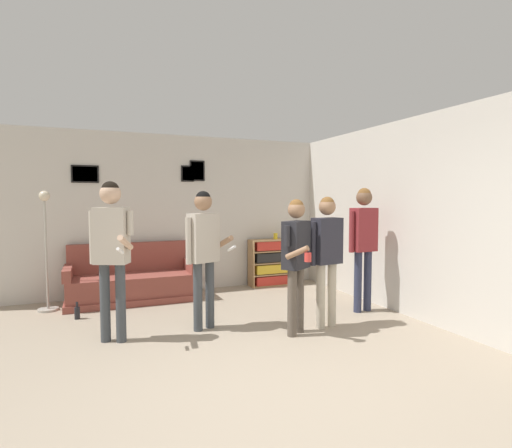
{
  "coord_description": "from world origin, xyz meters",
  "views": [
    {
      "loc": [
        -1.42,
        -2.73,
        1.61
      ],
      "look_at": [
        0.55,
        2.08,
        1.28
      ],
      "focal_mm": 28.0,
      "sensor_mm": 36.0,
      "label": 1
    }
  ],
  "objects_px": {
    "floor_lamp": "(46,247)",
    "person_spectator_far_right": "(364,235)",
    "person_watcher_holding_cup": "(296,252)",
    "bottle_on_floor": "(77,312)",
    "couch": "(132,282)",
    "bookshelf": "(272,262)",
    "drinking_cup": "(276,236)",
    "person_player_foreground_center": "(204,245)",
    "person_spectator_near_bookshelf": "(327,248)",
    "person_player_foreground_left": "(111,242)"
  },
  "relations": [
    {
      "from": "floor_lamp",
      "to": "person_spectator_far_right",
      "type": "distance_m",
      "value": 4.53
    },
    {
      "from": "bottle_on_floor",
      "to": "person_watcher_holding_cup",
      "type": "bearing_deg",
      "value": -33.98
    },
    {
      "from": "bookshelf",
      "to": "person_player_foreground_left",
      "type": "height_order",
      "value": "person_player_foreground_left"
    },
    {
      "from": "bottle_on_floor",
      "to": "drinking_cup",
      "type": "relative_size",
      "value": 2.05
    },
    {
      "from": "person_watcher_holding_cup",
      "to": "bottle_on_floor",
      "type": "relative_size",
      "value": 6.91
    },
    {
      "from": "person_spectator_far_right",
      "to": "bottle_on_floor",
      "type": "relative_size",
      "value": 7.59
    },
    {
      "from": "bookshelf",
      "to": "person_player_foreground_left",
      "type": "relative_size",
      "value": 0.48
    },
    {
      "from": "couch",
      "to": "bookshelf",
      "type": "xyz_separation_m",
      "value": [
        2.51,
        0.2,
        0.13
      ]
    },
    {
      "from": "person_player_foreground_center",
      "to": "person_spectator_near_bookshelf",
      "type": "bearing_deg",
      "value": -19.19
    },
    {
      "from": "bookshelf",
      "to": "person_watcher_holding_cup",
      "type": "xyz_separation_m",
      "value": [
        -0.86,
        -2.57,
        0.55
      ]
    },
    {
      "from": "couch",
      "to": "person_player_foreground_center",
      "type": "bearing_deg",
      "value": -68.86
    },
    {
      "from": "person_player_foreground_center",
      "to": "person_watcher_holding_cup",
      "type": "distance_m",
      "value": 1.13
    },
    {
      "from": "person_spectator_near_bookshelf",
      "to": "drinking_cup",
      "type": "relative_size",
      "value": 14.44
    },
    {
      "from": "bookshelf",
      "to": "drinking_cup",
      "type": "height_order",
      "value": "drinking_cup"
    },
    {
      "from": "person_player_foreground_left",
      "to": "bookshelf",
      "type": "bearing_deg",
      "value": 34.95
    },
    {
      "from": "bottle_on_floor",
      "to": "floor_lamp",
      "type": "bearing_deg",
      "value": 123.55
    },
    {
      "from": "bookshelf",
      "to": "drinking_cup",
      "type": "relative_size",
      "value": 7.57
    },
    {
      "from": "person_watcher_holding_cup",
      "to": "bookshelf",
      "type": "bearing_deg",
      "value": 71.52
    },
    {
      "from": "bookshelf",
      "to": "drinking_cup",
      "type": "xyz_separation_m",
      "value": [
        0.08,
        -0.0,
        0.49
      ]
    },
    {
      "from": "couch",
      "to": "person_watcher_holding_cup",
      "type": "relative_size",
      "value": 1.22
    },
    {
      "from": "bottle_on_floor",
      "to": "couch",
      "type": "bearing_deg",
      "value": 43.46
    },
    {
      "from": "person_player_foreground_center",
      "to": "drinking_cup",
      "type": "distance_m",
      "value": 2.75
    },
    {
      "from": "couch",
      "to": "person_spectator_far_right",
      "type": "distance_m",
      "value": 3.62
    },
    {
      "from": "person_player_foreground_center",
      "to": "drinking_cup",
      "type": "xyz_separation_m",
      "value": [
        1.9,
        1.98,
        -0.14
      ]
    },
    {
      "from": "bookshelf",
      "to": "person_spectator_near_bookshelf",
      "type": "height_order",
      "value": "person_spectator_near_bookshelf"
    },
    {
      "from": "person_spectator_near_bookshelf",
      "to": "drinking_cup",
      "type": "height_order",
      "value": "person_spectator_near_bookshelf"
    },
    {
      "from": "bookshelf",
      "to": "person_spectator_far_right",
      "type": "relative_size",
      "value": 0.49
    },
    {
      "from": "person_player_foreground_center",
      "to": "couch",
      "type": "bearing_deg",
      "value": 111.14
    },
    {
      "from": "person_spectator_near_bookshelf",
      "to": "person_player_foreground_center",
      "type": "bearing_deg",
      "value": 160.81
    },
    {
      "from": "person_watcher_holding_cup",
      "to": "drinking_cup",
      "type": "distance_m",
      "value": 2.74
    },
    {
      "from": "person_watcher_holding_cup",
      "to": "bottle_on_floor",
      "type": "distance_m",
      "value": 3.06
    },
    {
      "from": "floor_lamp",
      "to": "drinking_cup",
      "type": "distance_m",
      "value": 3.79
    },
    {
      "from": "person_player_foreground_left",
      "to": "person_spectator_far_right",
      "type": "relative_size",
      "value": 1.02
    },
    {
      "from": "bookshelf",
      "to": "couch",
      "type": "bearing_deg",
      "value": -175.53
    },
    {
      "from": "person_watcher_holding_cup",
      "to": "person_spectator_near_bookshelf",
      "type": "xyz_separation_m",
      "value": [
        0.48,
        0.09,
        0.02
      ]
    },
    {
      "from": "person_player_foreground_center",
      "to": "person_spectator_far_right",
      "type": "xyz_separation_m",
      "value": [
        2.3,
        -0.1,
        0.04
      ]
    },
    {
      "from": "person_player_foreground_center",
      "to": "person_spectator_near_bookshelf",
      "type": "distance_m",
      "value": 1.52
    },
    {
      "from": "person_spectator_near_bookshelf",
      "to": "person_spectator_far_right",
      "type": "distance_m",
      "value": 0.96
    },
    {
      "from": "person_player_foreground_left",
      "to": "bottle_on_floor",
      "type": "height_order",
      "value": "person_player_foreground_left"
    },
    {
      "from": "person_watcher_holding_cup",
      "to": "bottle_on_floor",
      "type": "bearing_deg",
      "value": 146.02
    },
    {
      "from": "couch",
      "to": "drinking_cup",
      "type": "bearing_deg",
      "value": 4.32
    },
    {
      "from": "drinking_cup",
      "to": "person_spectator_far_right",
      "type": "bearing_deg",
      "value": -79.06
    },
    {
      "from": "floor_lamp",
      "to": "drinking_cup",
      "type": "bearing_deg",
      "value": 4.91
    },
    {
      "from": "bookshelf",
      "to": "bottle_on_floor",
      "type": "relative_size",
      "value": 3.7
    },
    {
      "from": "person_player_foreground_center",
      "to": "bottle_on_floor",
      "type": "xyz_separation_m",
      "value": [
        -1.47,
        1.05,
        -0.96
      ]
    },
    {
      "from": "drinking_cup",
      "to": "floor_lamp",
      "type": "bearing_deg",
      "value": -175.09
    },
    {
      "from": "bottle_on_floor",
      "to": "drinking_cup",
      "type": "height_order",
      "value": "drinking_cup"
    },
    {
      "from": "person_player_foreground_left",
      "to": "person_player_foreground_center",
      "type": "relative_size",
      "value": 1.06
    },
    {
      "from": "person_player_foreground_center",
      "to": "floor_lamp",
      "type": "bearing_deg",
      "value": 138.51
    },
    {
      "from": "floor_lamp",
      "to": "person_spectator_near_bookshelf",
      "type": "height_order",
      "value": "floor_lamp"
    }
  ]
}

